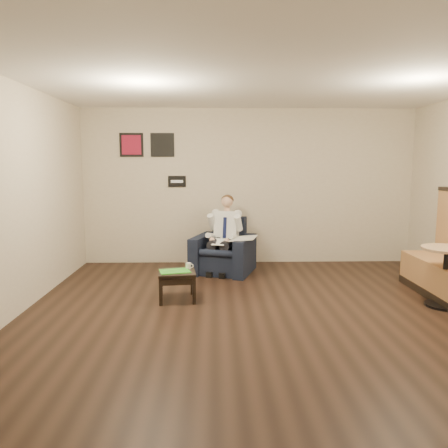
{
  "coord_description": "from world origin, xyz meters",
  "views": [
    {
      "loc": [
        -0.63,
        -4.95,
        1.82
      ],
      "look_at": [
        -0.49,
        1.2,
        0.97
      ],
      "focal_mm": 35.0,
      "sensor_mm": 36.0,
      "label": 1
    }
  ],
  "objects_px": {
    "green_folder": "(175,271)",
    "cafe_table": "(445,277)",
    "coffee_mug": "(188,266)",
    "side_table": "(177,285)",
    "armchair": "(223,246)",
    "smartphone": "(180,268)",
    "seated_man": "(221,237)"
  },
  "relations": [
    {
      "from": "green_folder",
      "to": "cafe_table",
      "type": "xyz_separation_m",
      "value": [
        3.47,
        -0.33,
        -0.02
      ]
    },
    {
      "from": "coffee_mug",
      "to": "side_table",
      "type": "bearing_deg",
      "value": -139.92
    },
    {
      "from": "green_folder",
      "to": "armchair",
      "type": "bearing_deg",
      "value": 66.03
    },
    {
      "from": "green_folder",
      "to": "smartphone",
      "type": "bearing_deg",
      "value": 72.43
    },
    {
      "from": "smartphone",
      "to": "cafe_table",
      "type": "height_order",
      "value": "cafe_table"
    },
    {
      "from": "smartphone",
      "to": "green_folder",
      "type": "bearing_deg",
      "value": -103.96
    },
    {
      "from": "smartphone",
      "to": "cafe_table",
      "type": "relative_size",
      "value": 0.16
    },
    {
      "from": "seated_man",
      "to": "coffee_mug",
      "type": "bearing_deg",
      "value": -92.09
    },
    {
      "from": "seated_man",
      "to": "green_folder",
      "type": "relative_size",
      "value": 3.13
    },
    {
      "from": "seated_man",
      "to": "cafe_table",
      "type": "height_order",
      "value": "seated_man"
    },
    {
      "from": "green_folder",
      "to": "cafe_table",
      "type": "bearing_deg",
      "value": -5.45
    },
    {
      "from": "armchair",
      "to": "smartphone",
      "type": "relative_size",
      "value": 7.58
    },
    {
      "from": "armchair",
      "to": "smartphone",
      "type": "height_order",
      "value": "armchair"
    },
    {
      "from": "green_folder",
      "to": "smartphone",
      "type": "height_order",
      "value": "green_folder"
    },
    {
      "from": "green_folder",
      "to": "coffee_mug",
      "type": "bearing_deg",
      "value": 40.08
    },
    {
      "from": "side_table",
      "to": "cafe_table",
      "type": "distance_m",
      "value": 3.47
    },
    {
      "from": "coffee_mug",
      "to": "cafe_table",
      "type": "bearing_deg",
      "value": -8.17
    },
    {
      "from": "side_table",
      "to": "cafe_table",
      "type": "height_order",
      "value": "cafe_table"
    },
    {
      "from": "side_table",
      "to": "cafe_table",
      "type": "bearing_deg",
      "value": -5.82
    },
    {
      "from": "armchair",
      "to": "seated_man",
      "type": "relative_size",
      "value": 0.75
    },
    {
      "from": "seated_man",
      "to": "side_table",
      "type": "xyz_separation_m",
      "value": [
        -0.62,
        -1.4,
        -0.42
      ]
    },
    {
      "from": "armchair",
      "to": "side_table",
      "type": "height_order",
      "value": "armchair"
    },
    {
      "from": "armchair",
      "to": "side_table",
      "type": "distance_m",
      "value": 1.66
    },
    {
      "from": "armchair",
      "to": "side_table",
      "type": "xyz_separation_m",
      "value": [
        -0.65,
        -1.51,
        -0.25
      ]
    },
    {
      "from": "seated_man",
      "to": "smartphone",
      "type": "relative_size",
      "value": 10.05
    },
    {
      "from": "armchair",
      "to": "seated_man",
      "type": "bearing_deg",
      "value": -90.0
    },
    {
      "from": "side_table",
      "to": "coffee_mug",
      "type": "relative_size",
      "value": 5.79
    },
    {
      "from": "green_folder",
      "to": "smartphone",
      "type": "xyz_separation_m",
      "value": [
        0.05,
        0.17,
        -0.0
      ]
    },
    {
      "from": "cafe_table",
      "to": "seated_man",
      "type": "bearing_deg",
      "value": 148.32
    },
    {
      "from": "coffee_mug",
      "to": "smartphone",
      "type": "xyz_separation_m",
      "value": [
        -0.12,
        0.02,
        -0.04
      ]
    },
    {
      "from": "seated_man",
      "to": "coffee_mug",
      "type": "height_order",
      "value": "seated_man"
    },
    {
      "from": "side_table",
      "to": "cafe_table",
      "type": "xyz_separation_m",
      "value": [
        3.45,
        -0.35,
        0.19
      ]
    }
  ]
}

